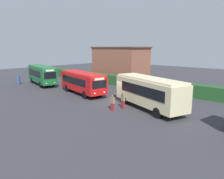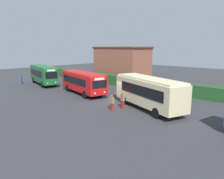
{
  "view_description": "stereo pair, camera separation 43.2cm",
  "coord_description": "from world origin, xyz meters",
  "px_view_note": "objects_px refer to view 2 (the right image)",
  "views": [
    {
      "loc": [
        16.68,
        -18.68,
        6.41
      ],
      "look_at": [
        -0.45,
        -0.12,
        1.47
      ],
      "focal_mm": 34.75,
      "sensor_mm": 36.0,
      "label": 1
    },
    {
      "loc": [
        16.99,
        -18.39,
        6.41
      ],
      "look_at": [
        -0.45,
        -0.12,
        1.47
      ],
      "focal_mm": 34.75,
      "sensor_mm": 36.0,
      "label": 2
    }
  ],
  "objects_px": {
    "bus_green": "(43,74)",
    "person_center": "(112,103)",
    "person_right": "(122,100)",
    "bus_cream": "(148,91)",
    "person_left": "(20,79)",
    "bus_red": "(83,81)"
  },
  "relations": [
    {
      "from": "person_left",
      "to": "person_right",
      "type": "xyz_separation_m",
      "value": [
        23.26,
        0.66,
        0.04
      ]
    },
    {
      "from": "bus_green",
      "to": "person_right",
      "type": "xyz_separation_m",
      "value": [
        19.87,
        -1.94,
        -0.92
      ]
    },
    {
      "from": "bus_green",
      "to": "bus_red",
      "type": "xyz_separation_m",
      "value": [
        11.0,
        -0.08,
        -0.12
      ]
    },
    {
      "from": "person_left",
      "to": "bus_red",
      "type": "bearing_deg",
      "value": -110.05
    },
    {
      "from": "bus_green",
      "to": "person_right",
      "type": "height_order",
      "value": "bus_green"
    },
    {
      "from": "person_center",
      "to": "bus_cream",
      "type": "bearing_deg",
      "value": -31.42
    },
    {
      "from": "bus_green",
      "to": "bus_cream",
      "type": "bearing_deg",
      "value": 12.85
    },
    {
      "from": "bus_red",
      "to": "bus_cream",
      "type": "height_order",
      "value": "bus_cream"
    },
    {
      "from": "person_center",
      "to": "bus_red",
      "type": "bearing_deg",
      "value": 75.89
    },
    {
      "from": "bus_green",
      "to": "bus_cream",
      "type": "xyz_separation_m",
      "value": [
        21.93,
        -0.23,
        0.04
      ]
    },
    {
      "from": "bus_red",
      "to": "person_center",
      "type": "height_order",
      "value": "bus_red"
    },
    {
      "from": "bus_cream",
      "to": "person_center",
      "type": "xyz_separation_m",
      "value": [
        -2.35,
        -3.04,
        -1.06
      ]
    },
    {
      "from": "person_left",
      "to": "person_right",
      "type": "bearing_deg",
      "value": -118.37
    },
    {
      "from": "person_left",
      "to": "person_center",
      "type": "xyz_separation_m",
      "value": [
        22.97,
        -0.67,
        -0.06
      ]
    },
    {
      "from": "bus_green",
      "to": "person_center",
      "type": "xyz_separation_m",
      "value": [
        19.58,
        -3.27,
        -1.02
      ]
    },
    {
      "from": "person_left",
      "to": "person_right",
      "type": "distance_m",
      "value": 23.27
    },
    {
      "from": "bus_cream",
      "to": "person_right",
      "type": "bearing_deg",
      "value": 58.84
    },
    {
      "from": "bus_green",
      "to": "person_left",
      "type": "relative_size",
      "value": 5.35
    },
    {
      "from": "person_left",
      "to": "person_center",
      "type": "height_order",
      "value": "person_left"
    },
    {
      "from": "bus_cream",
      "to": "person_right",
      "type": "relative_size",
      "value": 5.29
    },
    {
      "from": "bus_red",
      "to": "bus_cream",
      "type": "distance_m",
      "value": 10.93
    },
    {
      "from": "bus_green",
      "to": "person_right",
      "type": "relative_size",
      "value": 5.18
    }
  ]
}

